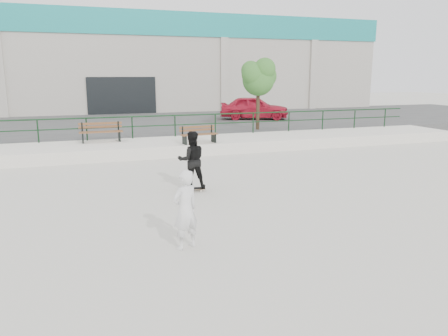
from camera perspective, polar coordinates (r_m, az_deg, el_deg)
name	(u,v)px	position (r m, az deg, el deg)	size (l,w,h in m)	color
ground	(235,218)	(10.59, 1.45, -6.55)	(120.00, 120.00, 0.00)	beige
ledge	(160,147)	(19.48, -8.38, 2.73)	(30.00, 3.00, 0.50)	silver
parking_strip	(134,126)	(27.80, -11.70, 5.41)	(60.00, 14.00, 0.50)	#3C3C3C
railing	(154,122)	(20.61, -9.15, 6.01)	(28.00, 0.06, 1.03)	#123218
commercial_building	(111,61)	(41.55, -14.59, 13.41)	(44.20, 16.33, 8.00)	#B5B0A3
bench_left	(101,132)	(19.85, -15.78, 4.53)	(1.85, 0.56, 0.85)	brown
bench_right	(199,135)	(18.72, -3.32, 4.37)	(1.65, 0.64, 0.74)	brown
tree	(259,76)	(23.36, 4.57, 11.87)	(2.10, 1.87, 3.73)	#413020
red_car	(254,108)	(28.84, 3.97, 7.87)	(1.78, 4.43, 1.51)	#B4162D
skateboard	(192,189)	(12.98, -4.19, -2.71)	(0.80, 0.36, 0.09)	black
standing_skater	(192,160)	(12.79, -4.25, 1.05)	(0.82, 0.64, 1.69)	black
seated_skater	(185,210)	(8.62, -5.09, -5.46)	(0.58, 0.38, 1.60)	silver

